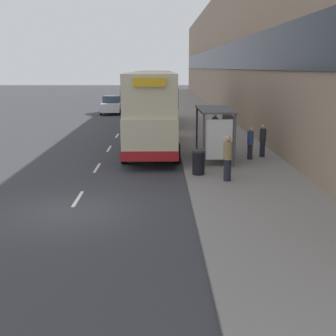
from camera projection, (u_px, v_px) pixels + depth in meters
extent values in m
plane|color=#38383D|center=(70.00, 212.00, 15.11)|extent=(220.00, 220.00, 0.00)
cube|color=gray|center=(191.00, 108.00, 52.84)|extent=(5.00, 93.00, 0.14)
cube|color=#9E846B|center=(228.00, 53.00, 51.62)|extent=(3.00, 93.00, 12.32)
cube|color=black|center=(214.00, 58.00, 51.73)|extent=(0.12, 89.28, 2.22)
cube|color=silver|center=(78.00, 199.00, 16.61)|extent=(0.12, 2.00, 0.01)
cube|color=silver|center=(97.00, 168.00, 21.72)|extent=(0.12, 2.00, 0.01)
cube|color=silver|center=(109.00, 149.00, 26.84)|extent=(0.12, 2.00, 0.01)
cube|color=silver|center=(117.00, 136.00, 31.95)|extent=(0.12, 2.00, 0.01)
cube|color=silver|center=(123.00, 126.00, 37.07)|extent=(0.12, 2.00, 0.01)
cube|color=silver|center=(127.00, 119.00, 42.18)|extent=(0.12, 2.00, 0.01)
cube|color=silver|center=(131.00, 113.00, 47.29)|extent=(0.12, 2.00, 0.01)
cube|color=silver|center=(134.00, 109.00, 52.41)|extent=(0.12, 2.00, 0.01)
cube|color=silver|center=(136.00, 105.00, 57.52)|extent=(0.12, 2.00, 0.01)
cube|color=#4C4C51|center=(215.00, 109.00, 22.73)|extent=(1.60, 4.20, 0.08)
cylinder|color=#4C4C51|center=(204.00, 141.00, 21.02)|extent=(0.10, 0.10, 2.40)
cylinder|color=#4C4C51|center=(197.00, 129.00, 24.93)|extent=(0.10, 0.10, 2.40)
cylinder|color=#4C4C51|center=(235.00, 141.00, 21.05)|extent=(0.10, 0.10, 2.40)
cylinder|color=#4C4C51|center=(223.00, 129.00, 24.96)|extent=(0.10, 0.10, 2.40)
cube|color=#99A8B2|center=(228.00, 132.00, 22.97)|extent=(0.04, 3.68, 1.92)
cube|color=white|center=(219.00, 140.00, 21.08)|extent=(1.19, 0.10, 1.82)
cube|color=maroon|center=(219.00, 150.00, 23.15)|extent=(0.36, 2.80, 0.08)
cube|color=beige|center=(152.00, 126.00, 25.63)|extent=(2.55, 10.50, 1.85)
cube|color=beige|center=(151.00, 91.00, 25.23)|extent=(2.50, 10.19, 1.95)
cube|color=#B2191E|center=(152.00, 139.00, 25.78)|extent=(2.58, 10.56, 0.45)
cube|color=#2D3847|center=(152.00, 119.00, 25.55)|extent=(2.58, 9.87, 0.81)
cube|color=#2D3847|center=(151.00, 93.00, 25.25)|extent=(2.55, 9.87, 0.94)
cube|color=yellow|center=(149.00, 82.00, 19.98)|extent=(1.40, 0.08, 0.36)
cylinder|color=black|center=(132.00, 134.00, 29.29)|extent=(0.30, 1.00, 1.00)
cylinder|color=black|center=(173.00, 134.00, 29.34)|extent=(0.30, 1.00, 1.00)
cylinder|color=black|center=(124.00, 153.00, 22.62)|extent=(0.30, 1.00, 1.00)
cylinder|color=black|center=(177.00, 153.00, 22.66)|extent=(0.30, 1.00, 1.00)
cube|color=beige|center=(154.00, 107.00, 37.54)|extent=(2.55, 10.33, 1.85)
cube|color=beige|center=(154.00, 83.00, 37.14)|extent=(2.50, 10.02, 1.95)
cube|color=#B2191E|center=(154.00, 116.00, 37.69)|extent=(2.58, 10.38, 0.45)
cube|color=#2D3847|center=(154.00, 103.00, 37.46)|extent=(2.58, 9.71, 0.81)
cube|color=#2D3847|center=(154.00, 85.00, 37.16)|extent=(2.55, 9.71, 0.94)
cube|color=yellow|center=(153.00, 77.00, 31.98)|extent=(1.40, 0.08, 0.36)
cylinder|color=black|center=(140.00, 115.00, 41.15)|extent=(0.30, 1.00, 1.00)
cylinder|color=black|center=(169.00, 115.00, 41.19)|extent=(0.30, 1.00, 1.00)
cylinder|color=black|center=(137.00, 124.00, 34.59)|extent=(0.30, 1.00, 1.00)
cylinder|color=black|center=(171.00, 124.00, 34.63)|extent=(0.30, 1.00, 1.00)
cube|color=silver|center=(112.00, 107.00, 46.78)|extent=(1.86, 4.35, 0.83)
cube|color=#2D3847|center=(112.00, 99.00, 46.84)|extent=(1.64, 2.09, 0.68)
cylinder|color=black|center=(120.00, 112.00, 45.57)|extent=(0.20, 0.60, 0.60)
cylinder|color=black|center=(101.00, 112.00, 45.54)|extent=(0.20, 0.60, 0.60)
cylinder|color=black|center=(122.00, 110.00, 48.20)|extent=(0.20, 0.60, 0.60)
cylinder|color=black|center=(104.00, 110.00, 48.17)|extent=(0.20, 0.60, 0.60)
cylinder|color=#23232D|center=(250.00, 152.00, 23.01)|extent=(0.26, 0.26, 0.75)
cylinder|color=navy|center=(250.00, 138.00, 22.86)|extent=(0.31, 0.31, 0.62)
sphere|color=tan|center=(251.00, 130.00, 22.78)|extent=(0.20, 0.20, 0.20)
cylinder|color=#23232D|center=(262.00, 149.00, 23.63)|extent=(0.26, 0.26, 0.78)
cylinder|color=#26262D|center=(263.00, 135.00, 23.48)|extent=(0.32, 0.32, 0.65)
sphere|color=tan|center=(263.00, 127.00, 23.39)|extent=(0.21, 0.21, 0.21)
cylinder|color=#23232D|center=(215.00, 137.00, 27.28)|extent=(0.30, 0.30, 0.87)
cylinder|color=#26262D|center=(215.00, 124.00, 27.11)|extent=(0.36, 0.36, 0.73)
sphere|color=tan|center=(215.00, 115.00, 27.01)|extent=(0.24, 0.24, 0.24)
cylinder|color=#23232D|center=(227.00, 170.00, 18.61)|extent=(0.30, 0.30, 0.87)
cylinder|color=#997F51|center=(228.00, 150.00, 18.45)|extent=(0.36, 0.36, 0.72)
sphere|color=tan|center=(228.00, 138.00, 18.35)|extent=(0.23, 0.23, 0.23)
cylinder|color=black|center=(198.00, 163.00, 19.69)|extent=(0.52, 0.52, 0.95)
cylinder|color=#2D2D33|center=(199.00, 151.00, 19.58)|extent=(0.55, 0.55, 0.10)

